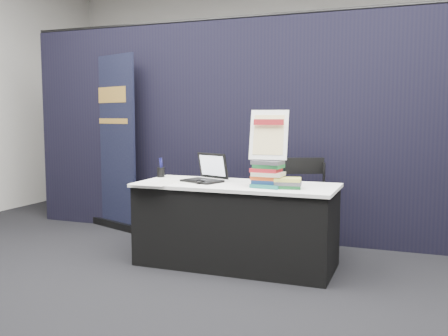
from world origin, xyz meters
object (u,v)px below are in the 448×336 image
at_px(book_stack_short, 289,183).
at_px(pullup_banner, 113,152).
at_px(info_sign, 269,135).
at_px(display_table, 236,224).
at_px(book_stack_tall, 267,174).
at_px(stacking_chair, 300,202).
at_px(laptop, 204,175).

distance_m(book_stack_short, pullup_banner, 2.64).
bearing_deg(info_sign, display_table, 158.86).
height_order(book_stack_short, info_sign, info_sign).
bearing_deg(book_stack_tall, stacking_chair, 78.24).
bearing_deg(laptop, info_sign, 9.45).
relative_size(display_table, book_stack_short, 7.35).
bearing_deg(pullup_banner, info_sign, -2.79).
xyz_separation_m(book_stack_short, stacking_chair, (-0.05, 0.67, -0.27)).
bearing_deg(book_stack_short, display_table, 165.99).
bearing_deg(stacking_chair, pullup_banner, 147.51).
relative_size(book_stack_tall, book_stack_short, 1.06).
bearing_deg(info_sign, stacking_chair, 71.82).
bearing_deg(book_stack_short, info_sign, 168.22).
bearing_deg(pullup_banner, book_stack_short, -1.86).
xyz_separation_m(laptop, book_stack_short, (0.84, -0.16, -0.02)).
xyz_separation_m(info_sign, pullup_banner, (-2.23, 1.02, -0.27)).
distance_m(info_sign, stacking_chair, 0.93).
relative_size(display_table, stacking_chair, 1.91).
height_order(display_table, stacking_chair, stacking_chair).
relative_size(book_stack_tall, stacking_chair, 0.28).
relative_size(laptop, book_stack_tall, 1.56).
bearing_deg(stacking_chair, book_stack_tall, -124.96).
relative_size(book_stack_short, info_sign, 0.56).
bearing_deg(book_stack_tall, display_table, 159.86).
distance_m(laptop, stacking_chair, 0.98).
bearing_deg(pullup_banner, display_table, -4.27).
distance_m(display_table, stacking_chair, 0.73).
bearing_deg(pullup_banner, book_stack_tall, -3.43).
height_order(info_sign, stacking_chair, info_sign).
bearing_deg(book_stack_tall, pullup_banner, 154.78).
bearing_deg(book_stack_tall, laptop, 166.73).
relative_size(info_sign, pullup_banner, 0.21).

